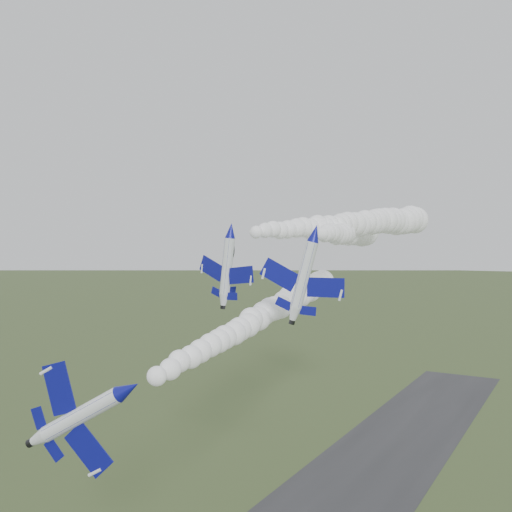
{
  "coord_description": "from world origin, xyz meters",
  "views": [
    {
      "loc": [
        36.32,
        -42.33,
        44.31
      ],
      "look_at": [
        1.42,
        17.73,
        42.97
      ],
      "focal_mm": 40.0,
      "sensor_mm": 36.0,
      "label": 1
    }
  ],
  "objects": [
    {
      "name": "jet_lead",
      "position": [
        4.68,
        -8.27,
        32.77
      ],
      "size": [
        5.36,
        11.84,
        8.61
      ],
      "rotation": [
        0.0,
        1.06,
        0.25
      ],
      "color": "white"
    },
    {
      "name": "jet_pair_left",
      "position": [
        -4.58,
        21.27,
        46.28
      ],
      "size": [
        9.77,
        11.63,
        3.04
      ],
      "rotation": [
        0.0,
        0.14,
        -0.18
      ],
      "color": "white"
    },
    {
      "name": "smoke_trail_jet_lead",
      "position": [
        -2.72,
        29.25,
        35.01
      ],
      "size": [
        21.79,
        69.25,
        4.53
      ],
      "primitive_type": null,
      "rotation": [
        0.0,
        0.0,
        0.25
      ],
      "color": "white"
    },
    {
      "name": "smoke_trail_jet_pair_right",
      "position": [
        -1.42,
        57.54,
        46.46
      ],
      "size": [
        23.39,
        68.5,
        5.82
      ],
      "primitive_type": null,
      "rotation": [
        0.0,
        0.0,
        0.26
      ],
      "color": "white"
    },
    {
      "name": "jet_pair_right",
      "position": [
        7.66,
        21.26,
        45.79
      ],
      "size": [
        10.46,
        12.59,
        3.84
      ],
      "rotation": [
        0.0,
        0.25,
        0.26
      ],
      "color": "white"
    },
    {
      "name": "smoke_trail_jet_pair_left",
      "position": [
        0.74,
        51.44,
        47.9
      ],
      "size": [
        15.63,
        56.56,
        5.57
      ],
      "primitive_type": null,
      "rotation": [
        0.0,
        0.0,
        -0.18
      ],
      "color": "white"
    }
  ]
}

